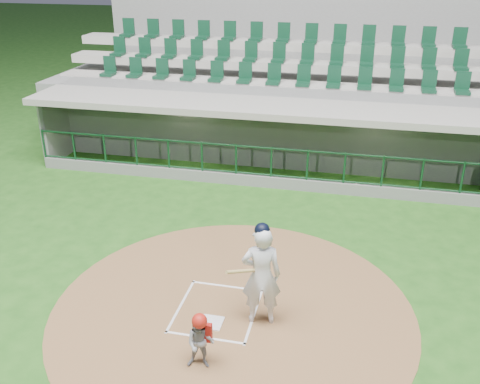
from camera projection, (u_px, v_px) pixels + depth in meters
The scene contains 8 objects.
ground at pixel (221, 302), 10.88m from camera, with size 120.00×120.00×0.00m, color #1F4E16.
dirt_circle at pixel (233, 310), 10.64m from camera, with size 7.20×7.20×0.01m, color brown.
home_plate at pixel (211, 322), 10.25m from camera, with size 0.43×0.43×0.02m, color silver.
batter_box_chalk at pixel (217, 310), 10.61m from camera, with size 1.55×1.80×0.01m.
dugout_structure at pixel (282, 138), 17.43m from camera, with size 16.40×3.70×3.00m.
seating_deck at pixel (294, 100), 19.99m from camera, with size 17.00×6.72×5.15m.
batter at pixel (261, 274), 9.91m from camera, with size 0.95×0.96×2.11m.
catcher at pixel (200, 340), 8.98m from camera, with size 0.53×0.44×1.08m.
Camera 1 is at (2.38, -8.68, 6.53)m, focal length 40.00 mm.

